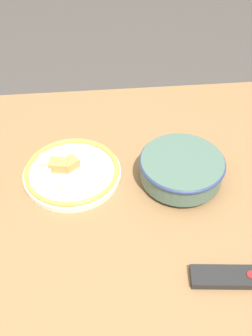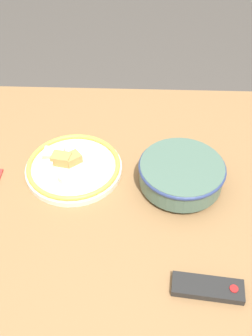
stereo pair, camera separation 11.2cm
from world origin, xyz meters
The scene contains 5 objects.
ground_plane centered at (0.00, 0.00, 0.00)m, with size 8.00×8.00×0.00m, color #4C4742.
dining_table centered at (0.00, 0.00, 0.70)m, with size 1.45×1.09×0.77m.
noodle_bowl centered at (-0.25, -0.03, 0.82)m, with size 0.25×0.25×0.08m.
food_plate centered at (0.08, -0.08, 0.79)m, with size 0.30×0.30×0.05m.
tv_remote centered at (-0.30, 0.31, 0.78)m, with size 0.17×0.07×0.02m.
Camera 1 is at (-0.01, 0.78, 1.63)m, focal length 42.00 mm.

